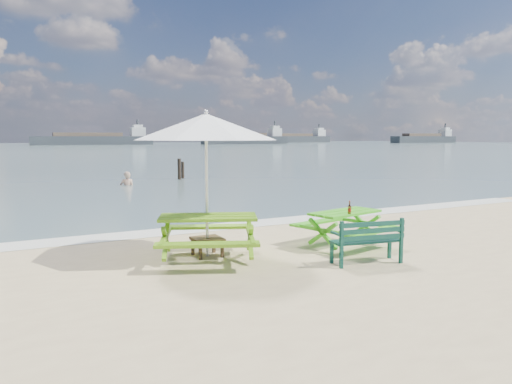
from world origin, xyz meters
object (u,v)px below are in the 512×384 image
swimmer (127,190)px  picnic_table_left (208,239)px  picnic_table_right (345,230)px  beer_bottle (349,210)px  park_bench (366,250)px  side_table (207,246)px  patio_umbrella (206,127)px

swimmer → picnic_table_left: bearing=-98.6°
picnic_table_right → beer_bottle: 0.56m
swimmer → park_bench: bearing=-89.4°
park_bench → beer_bottle: (0.36, 0.91, 0.55)m
picnic_table_left → side_table: size_ratio=4.39×
side_table → patio_umbrella: (0.00, 0.00, 2.17)m
picnic_table_left → picnic_table_right: picnic_table_left is taller
picnic_table_left → swimmer: size_ratio=1.40×
park_bench → side_table: size_ratio=2.36×
picnic_table_right → side_table: bearing=167.9°
patio_umbrella → beer_bottle: size_ratio=10.92×
picnic_table_right → patio_umbrella: bearing=167.9°
park_bench → beer_bottle: size_ratio=5.16×
picnic_table_left → beer_bottle: 2.77m
park_bench → patio_umbrella: 3.54m
side_table → picnic_table_left: bearing=-110.0°
picnic_table_right → swimmer: bearing=92.6°
beer_bottle → park_bench: bearing=-111.5°
picnic_table_right → swimmer: size_ratio=1.12×
picnic_table_right → park_bench: size_ratio=1.48×
side_table → patio_umbrella: 2.17m
side_table → beer_bottle: (2.56, -0.88, 0.61)m
beer_bottle → picnic_table_right: bearing=64.6°
patio_umbrella → swimmer: bearing=81.7°
picnic_table_left → side_table: (0.12, 0.33, -0.21)m
picnic_table_right → park_bench: bearing=-112.5°
picnic_table_left → swimmer: picnic_table_left is taller
park_bench → swimmer: (-0.17, 15.72, -0.47)m
patio_umbrella → picnic_table_left: bearing=-110.0°
picnic_table_left → picnic_table_right: size_ratio=1.25×
side_table → swimmer: 14.08m
side_table → swimmer: size_ratio=0.32×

